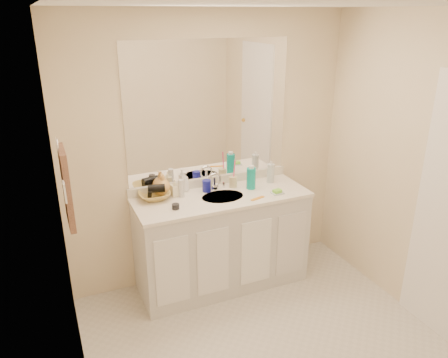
% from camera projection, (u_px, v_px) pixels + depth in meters
% --- Properties ---
extents(floor, '(2.60, 2.60, 0.00)m').
position_uv_depth(floor, '(277.00, 356.00, 3.20)').
color(floor, beige).
rests_on(floor, ground).
extents(ceiling, '(2.60, 2.60, 0.02)m').
position_uv_depth(ceiling, '(297.00, 4.00, 2.34)').
color(ceiling, white).
rests_on(ceiling, wall_back).
extents(wall_back, '(2.60, 0.02, 2.40)m').
position_uv_depth(wall_back, '(209.00, 151.00, 3.88)').
color(wall_back, '#F4E1BF').
rests_on(wall_back, floor).
extents(wall_left, '(0.02, 2.60, 2.40)m').
position_uv_depth(wall_left, '(71.00, 249.00, 2.29)').
color(wall_left, '#F4E1BF').
rests_on(wall_left, floor).
extents(wall_right, '(0.02, 2.60, 2.40)m').
position_uv_depth(wall_right, '(436.00, 178.00, 3.25)').
color(wall_right, '#F4E1BF').
rests_on(wall_right, floor).
extents(vanity_cabinet, '(1.50, 0.55, 0.85)m').
position_uv_depth(vanity_cabinet, '(222.00, 242.00, 3.93)').
color(vanity_cabinet, silver).
rests_on(vanity_cabinet, floor).
extents(countertop, '(1.52, 0.57, 0.03)m').
position_uv_depth(countertop, '(222.00, 197.00, 3.77)').
color(countertop, white).
rests_on(countertop, vanity_cabinet).
extents(backsplash, '(1.52, 0.03, 0.08)m').
position_uv_depth(backsplash, '(210.00, 181.00, 3.97)').
color(backsplash, silver).
rests_on(backsplash, countertop).
extents(sink_basin, '(0.37, 0.37, 0.02)m').
position_uv_depth(sink_basin, '(223.00, 198.00, 3.75)').
color(sink_basin, beige).
rests_on(sink_basin, countertop).
extents(faucet, '(0.02, 0.02, 0.11)m').
position_uv_depth(faucet, '(215.00, 183.00, 3.88)').
color(faucet, silver).
rests_on(faucet, countertop).
extents(mirror, '(1.48, 0.01, 1.20)m').
position_uv_depth(mirror, '(209.00, 111.00, 3.75)').
color(mirror, white).
rests_on(mirror, wall_back).
extents(blue_mug, '(0.09, 0.09, 0.10)m').
position_uv_depth(blue_mug, '(207.00, 186.00, 3.83)').
color(blue_mug, '#151A96').
rests_on(blue_mug, countertop).
extents(tan_cup, '(0.09, 0.09, 0.10)m').
position_uv_depth(tan_cup, '(233.00, 182.00, 3.93)').
color(tan_cup, beige).
rests_on(tan_cup, countertop).
extents(toothbrush, '(0.01, 0.04, 0.21)m').
position_uv_depth(toothbrush, '(234.00, 171.00, 3.90)').
color(toothbrush, '#F9417E').
rests_on(toothbrush, tan_cup).
extents(mouthwash_bottle, '(0.09, 0.09, 0.19)m').
position_uv_depth(mouthwash_bottle, '(251.00, 178.00, 3.88)').
color(mouthwash_bottle, '#0D9E94').
rests_on(mouthwash_bottle, countertop).
extents(clear_pump_bottle, '(0.09, 0.09, 0.18)m').
position_uv_depth(clear_pump_bottle, '(271.00, 173.00, 4.02)').
color(clear_pump_bottle, silver).
rests_on(clear_pump_bottle, countertop).
extents(soap_dish, '(0.10, 0.08, 0.01)m').
position_uv_depth(soap_dish, '(277.00, 193.00, 3.80)').
color(soap_dish, silver).
rests_on(soap_dish, countertop).
extents(green_soap, '(0.08, 0.06, 0.03)m').
position_uv_depth(green_soap, '(277.00, 191.00, 3.79)').
color(green_soap, '#82E738').
rests_on(green_soap, soap_dish).
extents(orange_comb, '(0.14, 0.06, 0.01)m').
position_uv_depth(orange_comb, '(258.00, 198.00, 3.70)').
color(orange_comb, orange).
rests_on(orange_comb, countertop).
extents(dark_jar, '(0.08, 0.08, 0.04)m').
position_uv_depth(dark_jar, '(176.00, 206.00, 3.50)').
color(dark_jar, black).
rests_on(dark_jar, countertop).
extents(extra_white_bottle, '(0.06, 0.06, 0.15)m').
position_uv_depth(extra_white_bottle, '(181.00, 188.00, 3.71)').
color(extra_white_bottle, silver).
rests_on(extra_white_bottle, countertop).
extents(soap_bottle_white, '(0.08, 0.08, 0.18)m').
position_uv_depth(soap_bottle_white, '(185.00, 182.00, 3.83)').
color(soap_bottle_white, white).
rests_on(soap_bottle_white, countertop).
extents(soap_bottle_cream, '(0.07, 0.07, 0.15)m').
position_uv_depth(soap_bottle_cream, '(175.00, 188.00, 3.73)').
color(soap_bottle_cream, '#FBF4CC').
rests_on(soap_bottle_cream, countertop).
extents(soap_bottle_yellow, '(0.19, 0.19, 0.18)m').
position_uv_depth(soap_bottle_yellow, '(163.00, 184.00, 3.76)').
color(soap_bottle_yellow, '#EDB15C').
rests_on(soap_bottle_yellow, countertop).
extents(wicker_basket, '(0.29, 0.29, 0.07)m').
position_uv_depth(wicker_basket, '(154.00, 195.00, 3.69)').
color(wicker_basket, tan).
rests_on(wicker_basket, countertop).
extents(hair_dryer, '(0.15, 0.10, 0.07)m').
position_uv_depth(hair_dryer, '(156.00, 188.00, 3.67)').
color(hair_dryer, black).
rests_on(hair_dryer, wicker_basket).
extents(towel_ring, '(0.01, 0.11, 0.11)m').
position_uv_depth(towel_ring, '(57.00, 145.00, 2.83)').
color(towel_ring, silver).
rests_on(towel_ring, wall_left).
extents(hand_towel, '(0.04, 0.32, 0.55)m').
position_uv_depth(hand_towel, '(67.00, 188.00, 2.95)').
color(hand_towel, brown).
rests_on(hand_towel, towel_ring).
extents(switch_plate, '(0.01, 0.08, 0.13)m').
position_uv_depth(switch_plate, '(65.00, 192.00, 2.75)').
color(switch_plate, white).
rests_on(switch_plate, wall_left).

